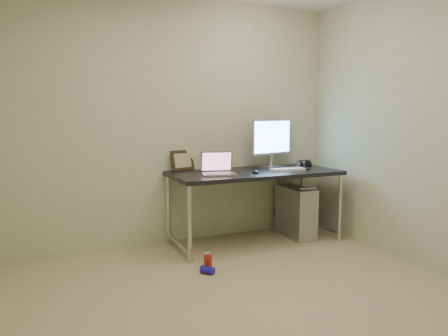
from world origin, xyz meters
TOP-DOWN VIEW (x-y plane):
  - floor at (0.00, 0.00)m, footprint 3.50×3.50m
  - wall_back at (0.00, 1.75)m, footprint 3.50×0.02m
  - wall_right at (1.75, 0.00)m, footprint 0.02×3.50m
  - desk at (0.72, 1.37)m, footprint 1.74×0.76m
  - tower_computer at (1.23, 1.37)m, footprint 0.24×0.53m
  - cable_a at (1.18, 1.70)m, footprint 0.01×0.16m
  - cable_b at (1.27, 1.68)m, footprint 0.02×0.11m
  - can_red at (-0.02, 0.80)m, footprint 0.09×0.09m
  - can_white at (0.01, 0.91)m, footprint 0.07×0.07m
  - can_blue at (-0.07, 0.71)m, footprint 0.13×0.13m
  - laptop at (0.28, 1.31)m, footprint 0.37×0.32m
  - monitor at (1.04, 1.58)m, footprint 0.56×0.22m
  - keyboard at (1.06, 1.26)m, footprint 0.38×0.14m
  - mouse_right at (1.25, 1.24)m, footprint 0.08×0.12m
  - mouse_left at (0.65, 1.22)m, footprint 0.09×0.12m
  - headphones at (1.38, 1.45)m, footprint 0.15×0.09m
  - picture_frame at (0.06, 1.72)m, footprint 0.27×0.14m
  - webcam at (0.38, 1.63)m, footprint 0.04×0.04m

SIDE VIEW (x-z plane):
  - floor at x=0.00m, z-range 0.00..0.00m
  - can_blue at x=-0.07m, z-range 0.00..0.06m
  - can_white at x=0.01m, z-range 0.00..0.11m
  - can_red at x=-0.02m, z-range 0.00..0.13m
  - tower_computer at x=1.23m, z-range -0.02..0.56m
  - cable_b at x=1.27m, z-range 0.02..0.74m
  - cable_a at x=1.18m, z-range 0.06..0.74m
  - desk at x=0.72m, z-range 0.30..1.05m
  - keyboard at x=1.06m, z-range 0.75..0.77m
  - mouse_left at x=0.65m, z-range 0.75..0.79m
  - mouse_right at x=1.25m, z-range 0.75..0.79m
  - headphones at x=1.38m, z-range 0.73..0.83m
  - laptop at x=0.28m, z-range 0.69..0.91m
  - webcam at x=0.38m, z-range 0.78..0.89m
  - picture_frame at x=0.06m, z-range 0.75..0.96m
  - monitor at x=1.04m, z-range 0.80..1.33m
  - wall_back at x=0.00m, z-range 0.00..2.50m
  - wall_right at x=1.75m, z-range 0.00..2.50m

